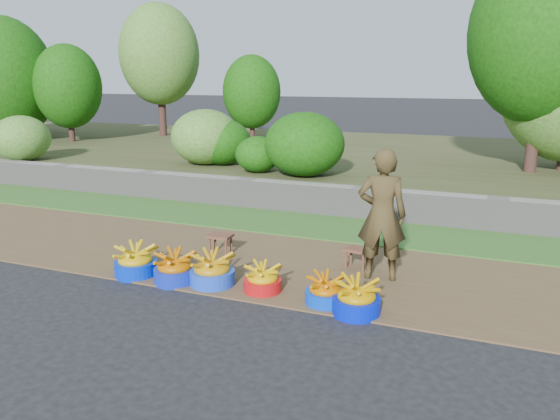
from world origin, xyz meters
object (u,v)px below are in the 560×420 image
at_px(basin_a, 136,262).
at_px(basin_b, 175,269).
at_px(basin_e, 326,292).
at_px(stool_left, 220,239).
at_px(basin_c, 212,271).
at_px(stool_right, 357,252).
at_px(basin_f, 356,299).
at_px(basin_d, 263,280).
at_px(vendor_woman, 382,215).

height_order(basin_a, basin_b, basin_a).
height_order(basin_e, stool_left, basin_e).
height_order(basin_b, basin_c, basin_c).
bearing_deg(stool_right, basin_b, -146.78).
bearing_deg(basin_e, basin_f, -17.14).
bearing_deg(stool_left, basin_b, -91.41).
bearing_deg(stool_left, basin_e, -29.65).
relative_size(basin_a, basin_c, 0.98).
relative_size(basin_b, basin_e, 1.15).
xyz_separation_m(basin_a, basin_d, (1.69, 0.10, -0.03)).
distance_m(basin_a, basin_d, 1.70).
bearing_deg(basin_f, stool_left, 152.28).
xyz_separation_m(basin_e, basin_f, (0.37, -0.12, 0.02)).
xyz_separation_m(basin_a, basin_f, (2.85, -0.08, -0.01)).
distance_m(basin_b, vendor_woman, 2.58).
height_order(basin_b, basin_e, basin_b).
bearing_deg(basin_b, basin_f, -1.62).
height_order(basin_e, basin_f, basin_f).
relative_size(basin_a, basin_e, 1.18).
bearing_deg(stool_left, basin_c, -66.87).
bearing_deg(basin_a, vendor_woman, 19.39).
distance_m(basin_b, stool_right, 2.31).
bearing_deg(basin_f, vendor_woman, 89.35).
distance_m(basin_d, stool_right, 1.42).
height_order(basin_b, basin_f, basin_b).
distance_m(basin_a, vendor_woman, 3.10).
relative_size(basin_d, basin_f, 0.87).
distance_m(basin_d, basin_e, 0.79).
relative_size(basin_b, basin_d, 1.16).
xyz_separation_m(basin_b, stool_right, (1.93, 1.27, 0.06)).
distance_m(basin_a, basin_e, 2.48).
bearing_deg(basin_d, stool_right, 54.28).
bearing_deg(basin_a, basin_e, 0.81).
xyz_separation_m(basin_b, basin_c, (0.47, 0.08, 0.01)).
relative_size(basin_a, basin_b, 1.03).
height_order(basin_a, basin_f, basin_a).
relative_size(basin_e, basin_f, 0.88).
xyz_separation_m(basin_a, basin_e, (2.48, 0.04, -0.03)).
bearing_deg(stool_right, stool_left, -175.35).
bearing_deg(stool_left, basin_d, -42.61).
distance_m(basin_c, stool_left, 1.12).
bearing_deg(basin_b, basin_c, 9.62).
relative_size(stool_right, vendor_woman, 0.21).
distance_m(basin_b, stool_left, 1.11).
height_order(basin_c, stool_right, basin_c).
distance_m(stool_left, vendor_woman, 2.33).
xyz_separation_m(basin_b, basin_e, (1.89, 0.05, -0.02)).
xyz_separation_m(basin_c, basin_d, (0.64, 0.04, -0.03)).
bearing_deg(basin_f, stool_right, 103.97).
xyz_separation_m(basin_e, stool_left, (-1.86, 1.06, 0.10)).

